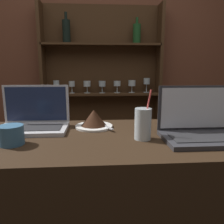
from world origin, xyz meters
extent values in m
cube|color=brown|center=(0.00, 1.68, 1.35)|extent=(7.00, 0.06, 2.70)
cube|color=#472D19|center=(-0.52, 1.56, 0.95)|extent=(0.03, 0.18, 1.90)
cube|color=#472D19|center=(0.62, 1.56, 0.95)|extent=(0.03, 0.18, 1.90)
cube|color=#472D19|center=(0.05, 1.64, 0.95)|extent=(1.17, 0.02, 1.90)
cube|color=#472D19|center=(0.05, 1.56, 0.57)|extent=(1.13, 0.18, 0.02)
cube|color=#472D19|center=(0.05, 1.56, 1.04)|extent=(1.13, 0.18, 0.02)
cube|color=#472D19|center=(0.05, 1.56, 1.52)|extent=(1.13, 0.18, 0.02)
cylinder|color=silver|center=(-0.40, 1.56, 1.06)|extent=(0.05, 0.05, 0.01)
cylinder|color=silver|center=(-0.40, 1.56, 1.09)|extent=(0.01, 0.01, 0.06)
cylinder|color=silver|center=(-0.40, 1.56, 1.15)|extent=(0.06, 0.06, 0.06)
cylinder|color=silver|center=(-0.25, 1.56, 1.06)|extent=(0.05, 0.05, 0.01)
cylinder|color=silver|center=(-0.25, 1.56, 1.09)|extent=(0.01, 0.01, 0.06)
cylinder|color=silver|center=(-0.25, 1.56, 1.15)|extent=(0.06, 0.06, 0.05)
cylinder|color=silver|center=(-0.10, 1.56, 1.06)|extent=(0.06, 0.06, 0.01)
cylinder|color=silver|center=(-0.10, 1.56, 1.09)|extent=(0.01, 0.01, 0.06)
cylinder|color=silver|center=(-0.10, 1.56, 1.15)|extent=(0.07, 0.07, 0.06)
cylinder|color=silver|center=(0.05, 1.56, 1.06)|extent=(0.06, 0.06, 0.01)
cylinder|color=silver|center=(0.05, 1.56, 1.09)|extent=(0.01, 0.01, 0.06)
cylinder|color=silver|center=(0.05, 1.56, 1.15)|extent=(0.07, 0.07, 0.06)
cylinder|color=silver|center=(0.20, 1.56, 1.06)|extent=(0.06, 0.06, 0.01)
cylinder|color=silver|center=(0.20, 1.56, 1.09)|extent=(0.01, 0.01, 0.06)
cylinder|color=silver|center=(0.20, 1.56, 1.15)|extent=(0.07, 0.07, 0.05)
cylinder|color=silver|center=(0.35, 1.56, 1.06)|extent=(0.06, 0.06, 0.01)
cylinder|color=silver|center=(0.35, 1.56, 1.09)|extent=(0.01, 0.01, 0.06)
cylinder|color=silver|center=(0.35, 1.56, 1.15)|extent=(0.07, 0.07, 0.06)
cylinder|color=silver|center=(0.50, 1.56, 1.06)|extent=(0.06, 0.06, 0.01)
cylinder|color=silver|center=(0.50, 1.56, 1.10)|extent=(0.01, 0.01, 0.08)
cylinder|color=silver|center=(0.50, 1.56, 1.17)|extent=(0.06, 0.06, 0.06)
cylinder|color=#1E4C23|center=(0.39, 1.56, 1.62)|extent=(0.08, 0.08, 0.18)
cylinder|color=#1E4C23|center=(0.39, 1.56, 1.74)|extent=(0.03, 0.03, 0.06)
cylinder|color=black|center=(-0.28, 1.56, 1.63)|extent=(0.08, 0.08, 0.21)
cylinder|color=black|center=(-0.28, 1.56, 1.77)|extent=(0.03, 0.03, 0.07)
cube|color=silver|center=(-0.31, 0.39, 1.02)|extent=(0.32, 0.21, 0.02)
cube|color=#28282B|center=(-0.31, 0.38, 1.03)|extent=(0.27, 0.11, 0.00)
cube|color=silver|center=(-0.31, 0.50, 1.12)|extent=(0.32, 0.00, 0.19)
cube|color=#1E2847|center=(-0.31, 0.49, 1.12)|extent=(0.30, 0.01, 0.17)
cube|color=#333338|center=(0.43, 0.20, 1.02)|extent=(0.34, 0.22, 0.02)
cube|color=#28282B|center=(0.43, 0.19, 1.03)|extent=(0.29, 0.12, 0.00)
cube|color=#333338|center=(0.43, 0.30, 1.13)|extent=(0.34, 0.00, 0.20)
cube|color=white|center=(0.43, 0.30, 1.13)|extent=(0.31, 0.01, 0.18)
cylinder|color=white|center=(-0.02, 0.44, 1.01)|extent=(0.18, 0.18, 0.01)
cone|color=#381E11|center=(-0.02, 0.44, 1.06)|extent=(0.13, 0.13, 0.08)
cube|color=#B7B7BC|center=(0.03, 0.42, 1.02)|extent=(0.08, 0.16, 0.00)
cylinder|color=silver|center=(0.18, 0.24, 1.07)|extent=(0.07, 0.07, 0.13)
cylinder|color=#E04C47|center=(0.19, 0.24, 1.11)|extent=(0.04, 0.01, 0.21)
cylinder|color=#38668C|center=(-0.34, 0.21, 1.05)|extent=(0.09, 0.09, 0.08)
camera|label=1|loc=(-0.01, -0.62, 1.30)|focal=35.00mm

